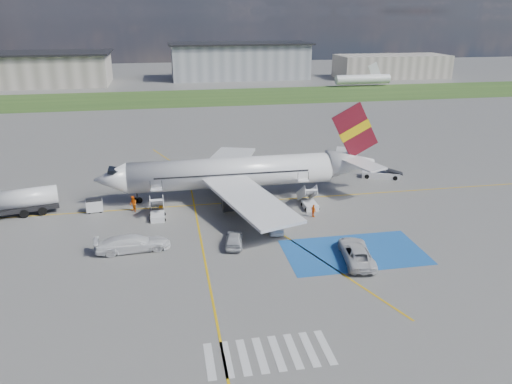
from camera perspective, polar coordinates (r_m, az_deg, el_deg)
ground at (r=52.61m, az=-0.70°, el=-5.86°), size 400.00×400.00×0.00m
grass_strip at (r=143.73m, az=-7.37°, el=10.63°), size 400.00×30.00×0.01m
taxiway_line_main at (r=63.49m, az=-2.57°, el=-1.21°), size 120.00×0.20×0.01m
taxiway_line_cross at (r=43.34m, az=-5.03°, el=-12.03°), size 0.20×60.00×0.01m
taxiway_line_diag at (r=63.49m, az=-2.57°, el=-1.21°), size 20.71×56.45×0.01m
staging_box at (r=51.69m, az=11.15°, el=-6.76°), size 14.00×8.00×0.01m
crosswalk at (r=37.22m, az=1.46°, el=-18.03°), size 9.00×4.00×0.01m
terminal_west at (r=183.66m, az=-26.00°, el=12.41°), size 60.00×22.00×10.00m
terminal_centre at (r=184.60m, az=-1.87°, el=14.69°), size 48.00×18.00×12.00m
terminal_east at (r=194.34m, az=15.20°, el=13.70°), size 40.00×16.00×8.00m
airliner at (r=64.44m, az=-1.55°, el=2.32°), size 36.81×32.95×11.92m
airstairs_fwd at (r=59.70m, az=-11.20°, el=-2.37°), size 1.90×5.20×3.60m
airstairs_aft at (r=62.08m, az=6.11°, el=-1.20°), size 1.90×5.20×3.60m
fuel_tanker at (r=65.54m, az=-25.64°, el=-1.31°), size 9.62×4.43×3.18m
gpu_cart at (r=63.35m, az=-17.97°, el=-1.57°), size 2.03×1.43×1.59m
belt_loader at (r=75.03m, az=14.11°, el=1.90°), size 5.89×3.72×1.71m
car_silver_a at (r=51.86m, az=-2.51°, el=-5.37°), size 2.48×4.60×1.49m
car_silver_b at (r=55.09m, az=2.00°, el=-3.86°), size 1.46×4.12×1.35m
van_white_a at (r=49.80m, az=11.41°, el=-6.50°), size 3.44×5.94×2.10m
van_white_b at (r=52.09m, az=-13.94°, el=-5.43°), size 5.74×2.67×2.19m
crew_fwd at (r=61.76m, az=-10.82°, el=-1.42°), size 0.66×0.55×1.55m
crew_nose at (r=62.10m, az=-13.86°, el=-1.32°), size 1.12×1.20×1.97m
crew_aft at (r=59.20m, az=6.59°, el=-2.14°), size 0.66×0.98×1.54m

